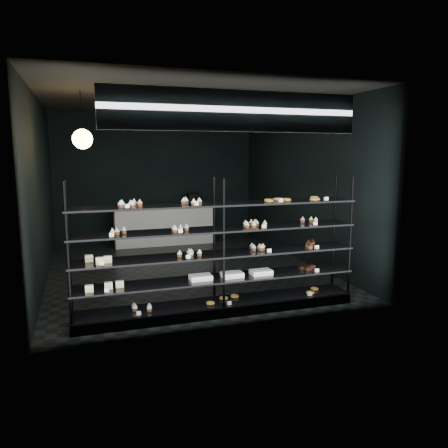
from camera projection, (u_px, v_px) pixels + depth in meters
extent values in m
cube|color=black|center=(184.00, 269.00, 8.52)|extent=(5.00, 6.00, 0.01)
cube|color=black|center=(182.00, 100.00, 8.00)|extent=(5.00, 6.00, 0.01)
cube|color=black|center=(157.00, 178.00, 11.07)|extent=(5.00, 0.01, 3.20)
cube|color=black|center=(237.00, 205.00, 5.45)|extent=(5.00, 0.01, 3.20)
cube|color=black|center=(41.00, 191.00, 7.49)|extent=(0.01, 6.00, 3.20)
cube|color=black|center=(301.00, 184.00, 9.03)|extent=(0.01, 6.00, 3.20)
cube|color=black|center=(219.00, 308.00, 6.19)|extent=(4.00, 0.50, 0.12)
cylinder|color=black|center=(68.00, 259.00, 5.23)|extent=(0.04, 0.04, 1.85)
cylinder|color=black|center=(69.00, 251.00, 5.64)|extent=(0.04, 0.04, 1.85)
cylinder|color=black|center=(224.00, 248.00, 5.84)|extent=(0.04, 0.04, 1.85)
cylinder|color=black|center=(214.00, 242.00, 6.25)|extent=(0.04, 0.04, 1.85)
cylinder|color=black|center=(350.00, 239.00, 6.44)|extent=(0.04, 0.04, 1.85)
cylinder|color=black|center=(334.00, 234.00, 6.86)|extent=(0.04, 0.04, 1.85)
cube|color=black|center=(219.00, 302.00, 6.18)|extent=(4.00, 0.50, 0.03)
cube|color=black|center=(219.00, 278.00, 6.12)|extent=(4.00, 0.50, 0.02)
cube|color=black|center=(219.00, 254.00, 6.06)|extent=(4.00, 0.50, 0.02)
cube|color=black|center=(219.00, 229.00, 6.01)|extent=(4.00, 0.50, 0.02)
cube|color=black|center=(219.00, 204.00, 5.95)|extent=(4.00, 0.50, 0.02)
cube|color=white|center=(129.00, 206.00, 5.40)|extent=(0.06, 0.04, 0.06)
cube|color=white|center=(198.00, 204.00, 5.67)|extent=(0.06, 0.04, 0.06)
cube|color=white|center=(281.00, 201.00, 6.04)|extent=(0.05, 0.04, 0.06)
cube|color=white|center=(327.00, 199.00, 6.26)|extent=(0.06, 0.04, 0.06)
cube|color=white|center=(115.00, 235.00, 5.40)|extent=(0.06, 0.04, 0.06)
cube|color=white|center=(178.00, 231.00, 5.64)|extent=(0.05, 0.04, 0.06)
cube|color=white|center=(261.00, 227.00, 6.00)|extent=(0.05, 0.04, 0.06)
cube|color=white|center=(314.00, 224.00, 6.26)|extent=(0.06, 0.04, 0.06)
cube|color=white|center=(104.00, 263.00, 5.41)|extent=(0.06, 0.04, 0.06)
cube|color=white|center=(190.00, 257.00, 5.75)|extent=(0.05, 0.04, 0.06)
cube|color=white|center=(270.00, 251.00, 6.10)|extent=(0.05, 0.04, 0.06)
cube|color=white|center=(316.00, 247.00, 6.33)|extent=(0.06, 0.04, 0.06)
cube|color=white|center=(105.00, 291.00, 5.47)|extent=(0.06, 0.04, 0.06)
cube|color=white|center=(317.00, 271.00, 6.39)|extent=(0.06, 0.04, 0.06)
cube|color=white|center=(139.00, 313.00, 5.65)|extent=(0.06, 0.04, 0.06)
cube|color=white|center=(227.00, 303.00, 6.02)|extent=(0.06, 0.04, 0.06)
cube|color=white|center=(310.00, 294.00, 6.42)|extent=(0.06, 0.04, 0.06)
cube|color=#0E0C3D|center=(235.00, 111.00, 5.34)|extent=(3.20, 0.04, 0.45)
cube|color=white|center=(236.00, 111.00, 5.32)|extent=(3.30, 0.02, 0.50)
cylinder|color=black|center=(81.00, 109.00, 6.58)|extent=(0.01, 0.01, 0.58)
sphere|color=#EEB053|center=(82.00, 139.00, 6.66)|extent=(0.30, 0.30, 0.30)
cube|color=silver|center=(163.00, 226.00, 10.80)|extent=(2.38, 0.60, 0.92)
cube|color=black|center=(163.00, 206.00, 10.73)|extent=(2.47, 0.65, 0.06)
cube|color=black|center=(193.00, 199.00, 10.94)|extent=(0.30, 0.30, 0.25)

